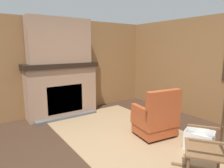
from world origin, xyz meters
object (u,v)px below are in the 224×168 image
at_px(firewood_stack, 164,111).
at_px(oil_lamp_vase, 32,60).
at_px(rocking_chair, 209,150).
at_px(armchair, 156,119).
at_px(storage_case, 66,60).
at_px(laundry_basket, 199,140).

relative_size(firewood_stack, oil_lamp_vase, 2.08).
distance_m(rocking_chair, oil_lamp_vase, 3.86).
height_order(armchair, firewood_stack, armchair).
bearing_deg(firewood_stack, storage_case, -124.46).
bearing_deg(rocking_chair, laundry_basket, -88.10).
xyz_separation_m(rocking_chair, oil_lamp_vase, (-3.54, -1.20, 0.96)).
xyz_separation_m(firewood_stack, laundry_basket, (1.60, -0.97, 0.10)).
bearing_deg(firewood_stack, laundry_basket, -31.26).
bearing_deg(storage_case, oil_lamp_vase, -90.01).
relative_size(oil_lamp_vase, storage_case, 1.07).
relative_size(firewood_stack, storage_case, 2.23).
xyz_separation_m(armchair, laundry_basket, (0.73, 0.26, -0.20)).
height_order(rocking_chair, firewood_stack, rocking_chair).
bearing_deg(rocking_chair, oil_lamp_vase, -17.64).
relative_size(rocking_chair, storage_case, 5.69).
distance_m(armchair, laundry_basket, 0.80).
height_order(armchair, storage_case, storage_case).
bearing_deg(armchair, rocking_chair, 170.13).
height_order(firewood_stack, storage_case, storage_case).
xyz_separation_m(armchair, rocking_chair, (1.27, -0.42, 0.08)).
height_order(rocking_chair, oil_lamp_vase, oil_lamp_vase).
height_order(oil_lamp_vase, storage_case, oil_lamp_vase).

